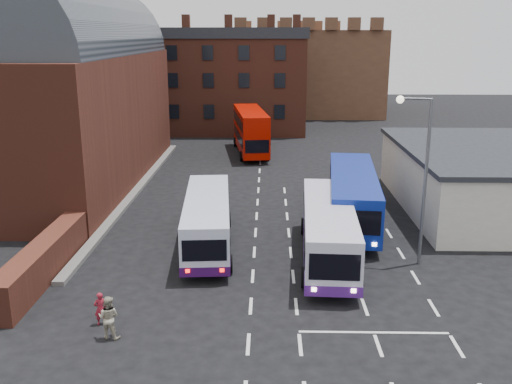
{
  "coord_description": "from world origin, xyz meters",
  "views": [
    {
      "loc": [
        0.71,
        -23.57,
        11.56
      ],
      "look_at": [
        0.0,
        10.0,
        2.2
      ],
      "focal_mm": 40.0,
      "sensor_mm": 36.0,
      "label": 1
    }
  ],
  "objects_px": {
    "bus_white_inbound": "(328,228)",
    "bus_blue": "(353,194)",
    "pedestrian_beige": "(109,317)",
    "bus_red_double": "(251,131)",
    "street_lamp": "(420,166)",
    "pedestrian_red": "(100,309)",
    "bus_white_outbound": "(207,218)"
  },
  "relations": [
    {
      "from": "pedestrian_red",
      "to": "pedestrian_beige",
      "type": "distance_m",
      "value": 1.27
    },
    {
      "from": "street_lamp",
      "to": "pedestrian_red",
      "type": "distance_m",
      "value": 16.56
    },
    {
      "from": "bus_white_inbound",
      "to": "bus_red_double",
      "type": "distance_m",
      "value": 27.9
    },
    {
      "from": "bus_white_inbound",
      "to": "bus_red_double",
      "type": "relative_size",
      "value": 1.01
    },
    {
      "from": "bus_white_inbound",
      "to": "pedestrian_beige",
      "type": "xyz_separation_m",
      "value": [
        -9.37,
        -8.25,
        -0.89
      ]
    },
    {
      "from": "bus_white_outbound",
      "to": "bus_white_inbound",
      "type": "bearing_deg",
      "value": -19.68
    },
    {
      "from": "bus_white_outbound",
      "to": "pedestrian_red",
      "type": "bearing_deg",
      "value": -115.71
    },
    {
      "from": "pedestrian_red",
      "to": "pedestrian_beige",
      "type": "bearing_deg",
      "value": 90.84
    },
    {
      "from": "bus_white_inbound",
      "to": "pedestrian_red",
      "type": "bearing_deg",
      "value": 38.74
    },
    {
      "from": "pedestrian_red",
      "to": "pedestrian_beige",
      "type": "height_order",
      "value": "pedestrian_beige"
    },
    {
      "from": "bus_blue",
      "to": "bus_white_inbound",
      "type": "bearing_deg",
      "value": 76.45
    },
    {
      "from": "bus_blue",
      "to": "street_lamp",
      "type": "relative_size",
      "value": 1.42
    },
    {
      "from": "bus_white_inbound",
      "to": "bus_blue",
      "type": "bearing_deg",
      "value": -106.23
    },
    {
      "from": "bus_red_double",
      "to": "street_lamp",
      "type": "height_order",
      "value": "street_lamp"
    },
    {
      "from": "bus_blue",
      "to": "pedestrian_beige",
      "type": "height_order",
      "value": "bus_blue"
    },
    {
      "from": "bus_red_double",
      "to": "pedestrian_beige",
      "type": "distance_m",
      "value": 36.02
    },
    {
      "from": "bus_white_outbound",
      "to": "pedestrian_beige",
      "type": "relative_size",
      "value": 6.02
    },
    {
      "from": "street_lamp",
      "to": "pedestrian_beige",
      "type": "bearing_deg",
      "value": -150.35
    },
    {
      "from": "bus_blue",
      "to": "street_lamp",
      "type": "bearing_deg",
      "value": 115.64
    },
    {
      "from": "bus_white_inbound",
      "to": "bus_red_double",
      "type": "xyz_separation_m",
      "value": [
        -4.91,
        27.46,
        0.53
      ]
    },
    {
      "from": "bus_blue",
      "to": "pedestrian_red",
      "type": "distance_m",
      "value": 17.92
    },
    {
      "from": "bus_white_outbound",
      "to": "bus_blue",
      "type": "xyz_separation_m",
      "value": [
        8.63,
        4.19,
        0.26
      ]
    },
    {
      "from": "bus_red_double",
      "to": "bus_white_outbound",
      "type": "bearing_deg",
      "value": 78.49
    },
    {
      "from": "bus_blue",
      "to": "pedestrian_beige",
      "type": "relative_size",
      "value": 6.97
    },
    {
      "from": "bus_blue",
      "to": "street_lamp",
      "type": "height_order",
      "value": "street_lamp"
    },
    {
      "from": "bus_white_inbound",
      "to": "bus_red_double",
      "type": "height_order",
      "value": "bus_red_double"
    },
    {
      "from": "bus_blue",
      "to": "pedestrian_red",
      "type": "xyz_separation_m",
      "value": [
        -12.12,
        -13.15,
        -1.24
      ]
    },
    {
      "from": "bus_white_inbound",
      "to": "pedestrian_beige",
      "type": "relative_size",
      "value": 6.33
    },
    {
      "from": "bus_white_outbound",
      "to": "pedestrian_beige",
      "type": "height_order",
      "value": "bus_white_outbound"
    },
    {
      "from": "bus_red_double",
      "to": "street_lamp",
      "type": "relative_size",
      "value": 1.28
    },
    {
      "from": "bus_white_inbound",
      "to": "street_lamp",
      "type": "distance_m",
      "value": 5.61
    },
    {
      "from": "bus_white_outbound",
      "to": "pedestrian_red",
      "type": "height_order",
      "value": "bus_white_outbound"
    }
  ]
}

